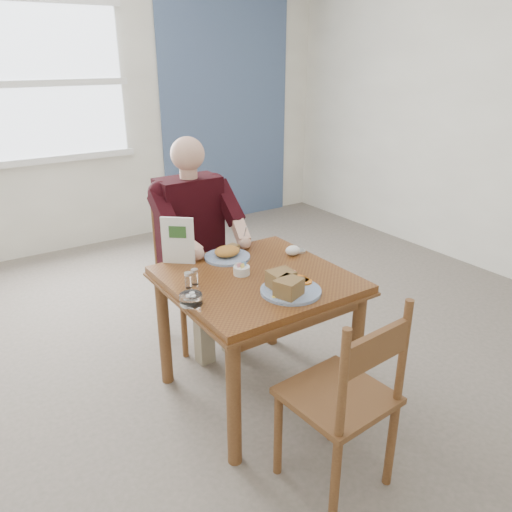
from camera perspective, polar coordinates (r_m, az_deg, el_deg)
floor at (r=3.05m, az=0.08°, el=-15.21°), size 6.00×6.00×0.00m
wall_back at (r=5.21m, az=-19.43°, el=16.03°), size 5.50×0.00×5.50m
accent_panel at (r=5.81m, az=-3.36°, el=17.70°), size 1.60×0.02×2.80m
lemon_wedge at (r=2.41m, az=2.34°, el=-4.66°), size 0.06×0.04×0.03m
napkin at (r=2.93m, az=4.22°, el=0.64°), size 0.11×0.10×0.06m
metal_dish at (r=2.99m, az=4.86°, el=0.60°), size 0.09×0.09×0.01m
window at (r=5.07m, az=-24.15°, el=17.54°), size 1.72×0.04×1.42m
table at (r=2.71m, az=0.08°, el=-4.41°), size 0.92×0.92×0.75m
chair_far at (r=3.40m, az=-7.42°, el=-1.79°), size 0.42×0.42×0.95m
chair_near at (r=2.25m, az=10.17°, el=-15.76°), size 0.45×0.45×0.95m
diner at (r=3.21m, az=-6.99°, el=3.09°), size 0.53×0.56×1.39m
near_plate at (r=2.47m, az=3.66°, el=-3.42°), size 0.36×0.36×0.10m
far_plate at (r=2.89m, az=-3.27°, el=0.29°), size 0.34×0.34×0.07m
caddy at (r=2.67m, az=-1.67°, el=-1.64°), size 0.10×0.10×0.07m
shakers at (r=2.55m, az=-7.38°, el=-2.54°), size 0.09×0.07×0.08m
creamer at (r=2.38m, az=-7.44°, el=-4.89°), size 0.13×0.13×0.05m
menu at (r=2.80m, az=-8.92°, el=1.78°), size 0.15×0.13×0.27m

